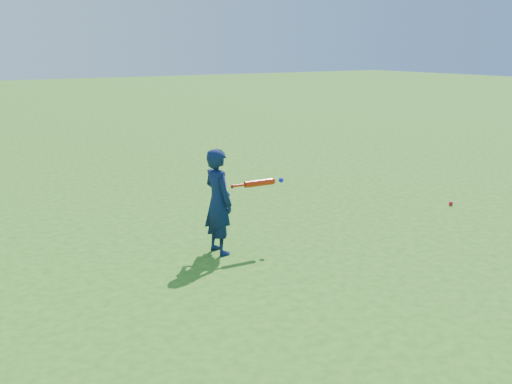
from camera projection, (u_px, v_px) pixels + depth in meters
ground at (265, 243)px, 7.07m from camera, size 80.00×80.00×0.00m
child at (218, 202)px, 6.61m from camera, size 0.32×0.47×1.25m
ground_ball_red at (451, 203)px, 8.75m from camera, size 0.07×0.07×0.07m
bat_swing at (261, 183)px, 6.78m from camera, size 0.70×0.10×0.08m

